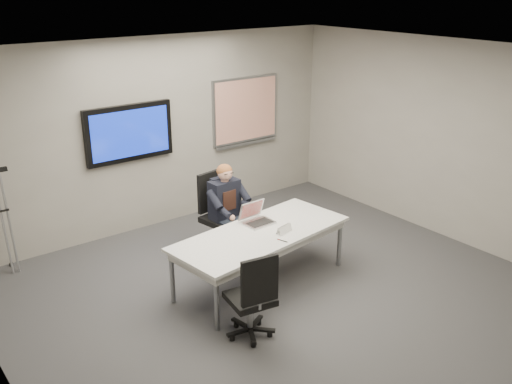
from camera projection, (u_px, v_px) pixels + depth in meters
floor at (291, 303)px, 6.62m from camera, size 6.00×6.00×0.02m
ceiling at (297, 58)px, 5.63m from camera, size 6.00×6.00×0.02m
wall_back at (160, 133)px, 8.36m from camera, size 6.00×0.02×2.80m
wall_left at (2, 273)px, 4.42m from camera, size 0.02×6.00×2.80m
wall_right at (459, 144)px, 7.83m from camera, size 0.02×6.00×2.80m
conference_table at (261, 238)px, 6.85m from camera, size 2.33×1.19×0.69m
tv_display at (129, 133)px, 8.00m from camera, size 1.30×0.09×0.80m
whiteboard at (246, 111)px, 9.17m from camera, size 1.25×0.08×1.10m
office_chair_far at (221, 228)px, 7.77m from camera, size 0.61×0.61×1.11m
office_chair_near at (252, 311)px, 5.89m from camera, size 0.55×0.55×1.00m
seated_person at (232, 222)px, 7.53m from camera, size 0.41×0.70×1.28m
crutch at (5, 218)px, 7.13m from camera, size 0.37×0.57×1.48m
laptop at (256, 217)px, 7.07m from camera, size 0.37×0.35×0.26m
name_tent at (284, 229)px, 6.80m from camera, size 0.24×0.11×0.09m
pen at (282, 241)px, 6.59m from camera, size 0.05×0.14×0.01m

